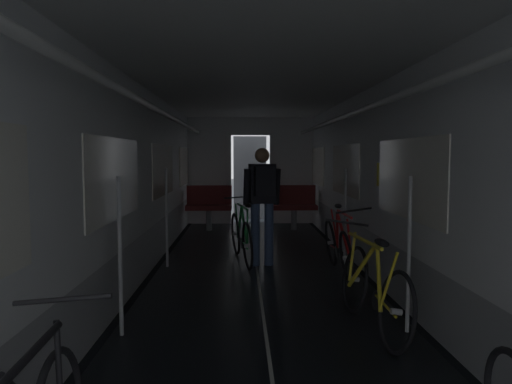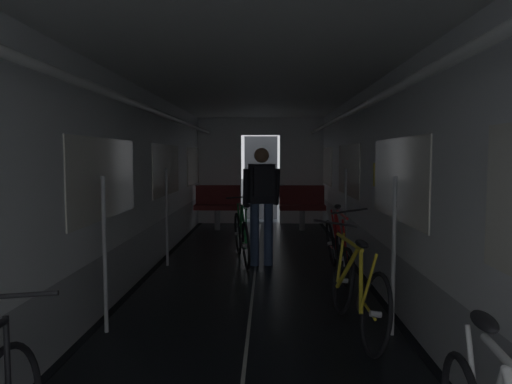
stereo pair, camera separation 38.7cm
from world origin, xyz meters
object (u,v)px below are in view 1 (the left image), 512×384
Objects in this scene: bench_seat_far_left at (209,203)px; bench_seat_far_right at (293,203)px; bicycle_green_in_aisle at (241,236)px; bicycle_yellow at (373,288)px; bicycle_red at (339,246)px; person_cyclist_aisle at (262,195)px.

bench_seat_far_right is at bearing 0.00° from bench_seat_far_left.
bench_seat_far_left is 3.17m from bicycle_green_in_aisle.
bicycle_green_in_aisle is at bearing 112.73° from bicycle_yellow.
bench_seat_far_left is 6.20m from bicycle_yellow.
bicycle_red is 1.01× the size of bicycle_green_in_aisle.
bicycle_green_in_aisle is (-1.18, 2.83, 0.00)m from bicycle_yellow.
bench_seat_far_left is at bearing 106.43° from person_cyclist_aisle.
bench_seat_far_left reaches higher than bicycle_green_in_aisle.
bicycle_green_in_aisle is at bearing 138.01° from person_cyclist_aisle.
bicycle_yellow is 3.06m from bicycle_green_in_aisle.
bicycle_red is 1.00× the size of bicycle_yellow.
person_cyclist_aisle reaches higher than bench_seat_far_left.
bicycle_yellow reaches higher than bench_seat_far_left.
person_cyclist_aisle is at bearing -103.58° from bench_seat_far_right.
bench_seat_far_left is at bearing 180.00° from bench_seat_far_right.
person_cyclist_aisle is at bearing 152.42° from bicycle_red.
person_cyclist_aisle is (-0.99, 0.52, 0.63)m from bicycle_red.
person_cyclist_aisle is 1.00× the size of bicycle_green_in_aisle.
bench_seat_far_left is at bearing 117.08° from bicycle_red.
bicycle_green_in_aisle is (-0.30, 0.27, -0.63)m from person_cyclist_aisle.
bench_seat_far_left is 0.58× the size of bicycle_red.
bicycle_yellow is at bearing -89.30° from bench_seat_far_right.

